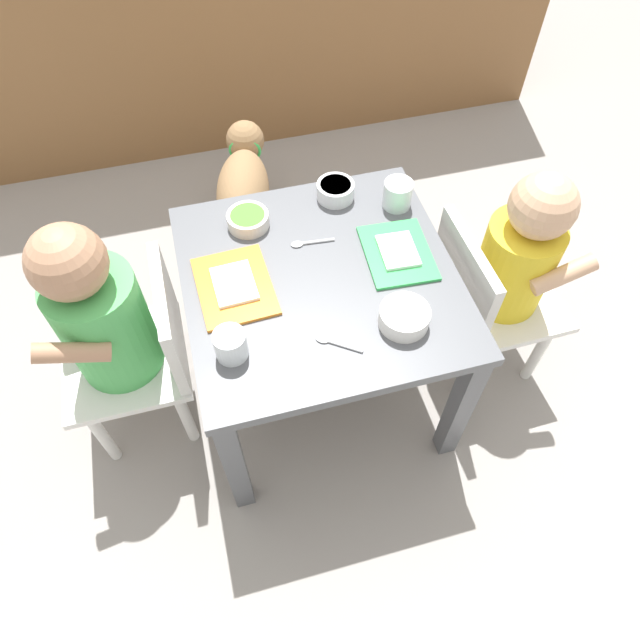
% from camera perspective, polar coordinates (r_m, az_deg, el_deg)
% --- Properties ---
extents(ground_plane, '(7.00, 7.00, 0.00)m').
position_cam_1_polar(ground_plane, '(1.60, 0.00, -6.19)').
color(ground_plane, gray).
extents(kitchen_cabinet_back, '(2.30, 0.36, 0.87)m').
position_cam_1_polar(kitchen_cabinet_back, '(2.25, -9.53, 28.48)').
color(kitchen_cabinet_back, brown).
rests_on(kitchen_cabinet_back, ground).
extents(dining_table, '(0.58, 0.59, 0.46)m').
position_cam_1_polar(dining_table, '(1.29, 0.00, 2.16)').
color(dining_table, '#515459').
rests_on(dining_table, ground).
extents(seated_child_left, '(0.28, 0.28, 0.68)m').
position_cam_1_polar(seated_child_left, '(1.28, -20.39, -0.05)').
color(seated_child_left, silver).
rests_on(seated_child_left, ground).
extents(seated_child_right, '(0.28, 0.28, 0.64)m').
position_cam_1_polar(seated_child_right, '(1.40, 18.63, 5.44)').
color(seated_child_right, silver).
rests_on(seated_child_right, ground).
extents(dog, '(0.23, 0.43, 0.32)m').
position_cam_1_polar(dog, '(1.81, -7.61, 13.12)').
color(dog, olive).
rests_on(dog, ground).
extents(food_tray_left, '(0.16, 0.21, 0.02)m').
position_cam_1_polar(food_tray_left, '(1.22, -8.53, 3.41)').
color(food_tray_left, orange).
rests_on(food_tray_left, dining_table).
extents(food_tray_right, '(0.15, 0.19, 0.02)m').
position_cam_1_polar(food_tray_right, '(1.28, 7.75, 6.70)').
color(food_tray_right, green).
rests_on(food_tray_right, dining_table).
extents(water_cup_left, '(0.07, 0.07, 0.07)m').
position_cam_1_polar(water_cup_left, '(1.37, 7.72, 12.19)').
color(water_cup_left, white).
rests_on(water_cup_left, dining_table).
extents(water_cup_right, '(0.06, 0.06, 0.06)m').
position_cam_1_polar(water_cup_right, '(1.10, -8.88, -2.58)').
color(water_cup_right, white).
rests_on(water_cup_right, dining_table).
extents(cereal_bowl_right_side, '(0.09, 0.09, 0.04)m').
position_cam_1_polar(cereal_bowl_right_side, '(1.39, 1.55, 12.81)').
color(cereal_bowl_right_side, white).
rests_on(cereal_bowl_right_side, dining_table).
extents(veggie_bowl_near, '(0.10, 0.10, 0.04)m').
position_cam_1_polar(veggie_bowl_near, '(1.15, 8.40, 0.33)').
color(veggie_bowl_near, white).
rests_on(veggie_bowl_near, dining_table).
extents(cereal_bowl_left_side, '(0.10, 0.10, 0.03)m').
position_cam_1_polar(cereal_bowl_left_side, '(1.33, -7.19, 9.93)').
color(cereal_bowl_left_side, silver).
rests_on(cereal_bowl_left_side, dining_table).
extents(spoon_by_left_tray, '(0.09, 0.07, 0.01)m').
position_cam_1_polar(spoon_by_left_tray, '(1.12, 1.46, -2.26)').
color(spoon_by_left_tray, silver).
rests_on(spoon_by_left_tray, dining_table).
extents(spoon_by_right_tray, '(0.10, 0.02, 0.01)m').
position_cam_1_polar(spoon_by_right_tray, '(1.29, -1.21, 7.71)').
color(spoon_by_right_tray, silver).
rests_on(spoon_by_right_tray, dining_table).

